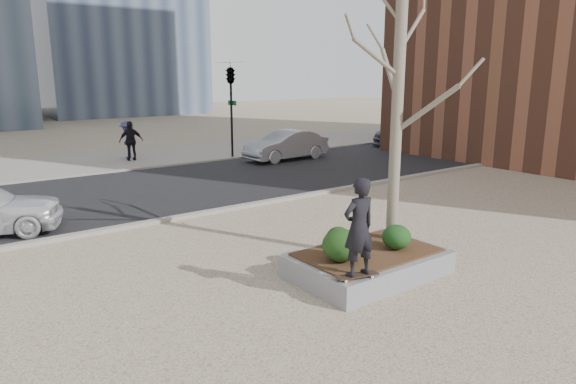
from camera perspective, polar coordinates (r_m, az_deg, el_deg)
ground at (r=9.93m, az=4.65°, el=-10.39°), size 120.00×120.00×0.00m
street at (r=18.30m, az=-16.42°, el=0.05°), size 60.00×8.00×0.02m
far_sidewalk at (r=24.89m, az=-22.10°, el=2.94°), size 60.00×6.00×0.02m
planter at (r=10.49m, az=8.83°, el=-7.88°), size 3.00×2.00×0.45m
planter_mulch at (r=10.40m, az=8.88°, el=-6.62°), size 2.70×1.70×0.04m
sycamore_tree at (r=10.75m, az=12.17°, el=11.94°), size 2.80×2.80×6.60m
shrub_left at (r=9.71m, az=5.96°, el=-5.89°), size 0.73×0.73×0.62m
shrub_middle at (r=10.50m, az=5.63°, el=-5.01°), size 0.50×0.50×0.42m
shrub_right at (r=10.56m, az=11.97°, el=-4.91°), size 0.58×0.58×0.50m
skateboard at (r=9.12m, az=7.69°, el=-9.32°), size 0.81×0.39×0.08m
skateboarder at (r=8.82m, az=7.87°, el=-3.90°), size 0.66×0.46×1.73m
car_silver at (r=24.03m, az=-0.20°, el=5.22°), size 4.18×1.62×1.36m
car_third at (r=30.09m, az=13.57°, el=6.51°), size 5.03×2.12×1.45m
pedestrian_b at (r=25.63m, az=-17.46°, el=5.57°), size 0.89×1.25×1.75m
pedestrian_c at (r=24.85m, az=-17.03°, el=5.45°), size 1.12×0.61×1.81m
traffic_light_far at (r=24.88m, az=-6.31°, el=9.00°), size 0.60×2.48×4.50m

